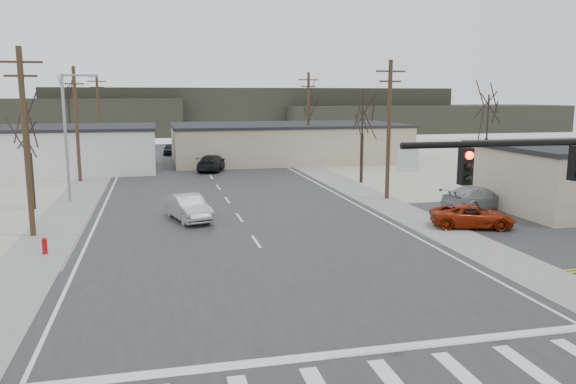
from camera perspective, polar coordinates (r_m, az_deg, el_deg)
name	(u,v)px	position (r m, az deg, el deg)	size (l,w,h in m)	color
ground	(293,295)	(21.70, 0.49, -10.44)	(140.00, 140.00, 0.00)	silver
main_road	(237,215)	(35.91, -5.19, -2.29)	(18.00, 110.00, 0.05)	#28282B
cross_road	(293,295)	(21.70, 0.49, -10.39)	(90.00, 10.00, 0.04)	#28282B
sidewalk_left	(72,207)	(40.89, -21.09, -1.42)	(3.00, 90.00, 0.06)	gray
sidewalk_right	(365,195)	(43.32, 7.86, -0.26)	(3.00, 90.00, 0.06)	gray
fire_hydrant	(45,246)	(29.16, -23.49, -5.04)	(0.24, 0.24, 0.87)	#A50C0C
building_left_far	(41,149)	(61.05, -23.77, 4.01)	(22.30, 12.30, 4.50)	silver
building_right_far	(287,142)	(65.71, -0.13, 5.09)	(26.30, 14.30, 4.30)	#BBB38F
upole_left_b	(26,140)	(32.56, -25.09, 4.84)	(2.20, 0.30, 10.00)	#432C1F
upole_left_c	(77,122)	(52.26, -20.68, 6.64)	(2.20, 0.30, 10.00)	#432C1F
upole_left_d	(99,115)	(72.13, -18.68, 7.44)	(2.20, 0.30, 10.00)	#432C1F
upole_right_a	(389,128)	(41.23, 10.21, 6.45)	(2.20, 0.30, 10.00)	#432C1F
upole_right_b	(308,117)	(62.02, 2.08, 7.65)	(2.20, 0.30, 10.00)	#432C1F
streetlight_main	(68,131)	(42.28, -21.42, 5.82)	(2.40, 0.25, 9.00)	gray
tree_left_near	(28,131)	(40.68, -24.91, 5.66)	(3.30, 3.30, 7.35)	#30221D
tree_right_mid	(363,114)	(48.98, 7.58, 7.84)	(3.74, 3.74, 8.33)	#30221D
tree_left_far	(69,107)	(66.43, -21.37, 8.05)	(3.96, 3.96, 8.82)	#30221D
tree_right_far	(310,110)	(74.50, 2.25, 8.28)	(3.52, 3.52, 7.84)	#30221D
tree_lot	(488,119)	(49.70, 19.62, 6.99)	(3.52, 3.52, 7.84)	#30221D
hill_center	(253,110)	(117.51, -3.54, 8.28)	(80.00, 18.00, 9.00)	#333026
hill_right	(422,118)	(122.81, 13.42, 7.28)	(60.00, 18.00, 5.50)	#333026
sedan_crossing	(188,207)	(34.48, -10.08, -1.55)	(1.64, 4.71, 1.55)	gray
car_far_a	(213,163)	(56.86, -7.67, 2.96)	(2.27, 5.57, 1.62)	black
car_far_b	(170,149)	(73.73, -11.88, 4.29)	(1.63, 4.04, 1.38)	black
car_parked_red	(472,216)	(33.82, 18.21, -2.36)	(2.16, 4.68, 1.30)	maroon
car_parked_silver	(476,198)	(39.28, 18.60, -0.56)	(2.17, 5.33, 1.55)	gray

